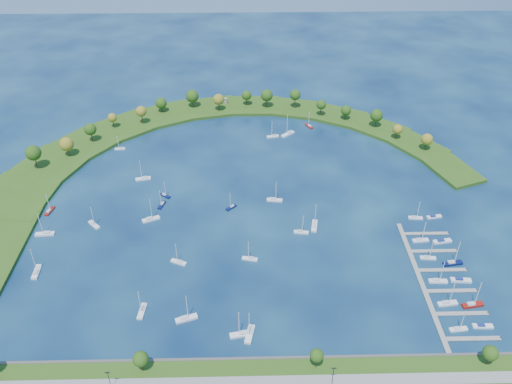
{
  "coord_description": "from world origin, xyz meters",
  "views": [
    {
      "loc": [
        -0.27,
        -231.54,
        170.47
      ],
      "look_at": [
        5.0,
        5.0,
        4.0
      ],
      "focal_mm": 37.13,
      "sensor_mm": 36.0,
      "label": 1
    }
  ],
  "objects_px": {
    "moored_boat_5": "(301,232)",
    "docked_boat_8": "(421,240)",
    "moored_boat_13": "(94,224)",
    "moored_boat_14": "(151,219)",
    "harbor_tower": "(226,101)",
    "moored_boat_7": "(45,233)",
    "moored_boat_18": "(142,310)",
    "moored_boat_6": "(241,334)",
    "moored_boat_21": "(162,204)",
    "docked_boat_6": "(428,257)",
    "docked_boat_11": "(434,217)",
    "moored_boat_8": "(309,126)",
    "moored_boat_16": "(273,136)",
    "moored_boat_3": "(250,333)",
    "moored_boat_17": "(50,211)",
    "docked_boat_1": "(482,326)",
    "moored_boat_4": "(186,318)",
    "dock_system": "(437,280)",
    "docked_boat_4": "(438,281)",
    "moored_boat_9": "(231,207)",
    "moored_boat_1": "(288,134)",
    "moored_boat_20": "(314,225)",
    "docked_boat_3": "(473,304)",
    "docked_boat_9": "(442,241)",
    "docked_boat_5": "(461,280)",
    "docked_boat_0": "(458,329)",
    "moored_boat_12": "(274,199)",
    "moored_boat_19": "(165,195)",
    "docked_boat_10": "(416,217)",
    "docked_boat_7": "(453,263)",
    "moored_boat_0": "(120,148)",
    "docked_boat_2": "(447,303)",
    "moored_boat_2": "(179,262)",
    "moored_boat_15": "(36,272)",
    "moored_boat_10": "(143,178)"
  },
  "relations": [
    {
      "from": "moored_boat_1",
      "to": "docked_boat_2",
      "type": "bearing_deg",
      "value": 69.36
    },
    {
      "from": "dock_system",
      "to": "docked_boat_7",
      "type": "relative_size",
      "value": 6.04
    },
    {
      "from": "moored_boat_9",
      "to": "docked_boat_4",
      "type": "relative_size",
      "value": 0.8
    },
    {
      "from": "docked_boat_8",
      "to": "docked_boat_5",
      "type": "bearing_deg",
      "value": -74.83
    },
    {
      "from": "moored_boat_8",
      "to": "docked_boat_3",
      "type": "relative_size",
      "value": 0.79
    },
    {
      "from": "harbor_tower",
      "to": "moored_boat_5",
      "type": "relative_size",
      "value": 0.39
    },
    {
      "from": "moored_boat_12",
      "to": "moored_boat_16",
      "type": "relative_size",
      "value": 1.06
    },
    {
      "from": "moored_boat_10",
      "to": "moored_boat_0",
      "type": "bearing_deg",
      "value": -71.19
    },
    {
      "from": "dock_system",
      "to": "moored_boat_18",
      "type": "relative_size",
      "value": 6.35
    },
    {
      "from": "moored_boat_3",
      "to": "docked_boat_9",
      "type": "bearing_deg",
      "value": 132.08
    },
    {
      "from": "moored_boat_0",
      "to": "docked_boat_1",
      "type": "relative_size",
      "value": 1.14
    },
    {
      "from": "moored_boat_17",
      "to": "moored_boat_1",
      "type": "bearing_deg",
      "value": -45.13
    },
    {
      "from": "moored_boat_6",
      "to": "moored_boat_21",
      "type": "distance_m",
      "value": 98.82
    },
    {
      "from": "moored_boat_17",
      "to": "docked_boat_1",
      "type": "xyz_separation_m",
      "value": [
        201.0,
        -82.67,
        -0.27
      ]
    },
    {
      "from": "moored_boat_3",
      "to": "docked_boat_4",
      "type": "bearing_deg",
      "value": 120.26
    },
    {
      "from": "moored_boat_19",
      "to": "moored_boat_8",
      "type": "bearing_deg",
      "value": 79.88
    },
    {
      "from": "moored_boat_4",
      "to": "moored_boat_12",
      "type": "bearing_deg",
      "value": 44.78
    },
    {
      "from": "moored_boat_1",
      "to": "moored_boat_20",
      "type": "bearing_deg",
      "value": 52.35
    },
    {
      "from": "docked_boat_6",
      "to": "docked_boat_11",
      "type": "xyz_separation_m",
      "value": [
        12.35,
        31.52,
        -0.28
      ]
    },
    {
      "from": "moored_boat_12",
      "to": "docked_boat_9",
      "type": "height_order",
      "value": "moored_boat_12"
    },
    {
      "from": "moored_boat_12",
      "to": "docked_boat_8",
      "type": "relative_size",
      "value": 1.05
    },
    {
      "from": "docked_boat_2",
      "to": "moored_boat_20",
      "type": "bearing_deg",
      "value": 125.8
    },
    {
      "from": "moored_boat_2",
      "to": "docked_boat_0",
      "type": "distance_m",
      "value": 125.5
    },
    {
      "from": "docked_boat_0",
      "to": "docked_boat_8",
      "type": "height_order",
      "value": "docked_boat_8"
    },
    {
      "from": "moored_boat_17",
      "to": "docked_boat_5",
      "type": "relative_size",
      "value": 1.21
    },
    {
      "from": "moored_boat_5",
      "to": "docked_boat_8",
      "type": "xyz_separation_m",
      "value": [
        58.46,
        -7.7,
        0.03
      ]
    },
    {
      "from": "moored_boat_8",
      "to": "moored_boat_16",
      "type": "distance_m",
      "value": 28.76
    },
    {
      "from": "moored_boat_14",
      "to": "moored_boat_19",
      "type": "distance_m",
      "value": 21.83
    },
    {
      "from": "moored_boat_1",
      "to": "docked_boat_5",
      "type": "relative_size",
      "value": 1.61
    },
    {
      "from": "moored_boat_6",
      "to": "moored_boat_13",
      "type": "xyz_separation_m",
      "value": [
        -75.75,
        72.57,
        -0.04
      ]
    },
    {
      "from": "moored_boat_13",
      "to": "moored_boat_14",
      "type": "xyz_separation_m",
      "value": [
        28.62,
        3.79,
        0.04
      ]
    },
    {
      "from": "docked_boat_4",
      "to": "moored_boat_12",
      "type": "bearing_deg",
      "value": 140.86
    },
    {
      "from": "docked_boat_4",
      "to": "moored_boat_9",
      "type": "bearing_deg",
      "value": 151.48
    },
    {
      "from": "moored_boat_5",
      "to": "docked_boat_9",
      "type": "relative_size",
      "value": 1.15
    },
    {
      "from": "moored_boat_4",
      "to": "moored_boat_17",
      "type": "xyz_separation_m",
      "value": [
        -79.0,
        75.99,
        -0.07
      ]
    },
    {
      "from": "moored_boat_7",
      "to": "moored_boat_18",
      "type": "relative_size",
      "value": 1.07
    },
    {
      "from": "moored_boat_15",
      "to": "docked_boat_3",
      "type": "bearing_deg",
      "value": -99.99
    },
    {
      "from": "moored_boat_6",
      "to": "moored_boat_13",
      "type": "height_order",
      "value": "moored_boat_6"
    },
    {
      "from": "moored_boat_4",
      "to": "docked_boat_0",
      "type": "height_order",
      "value": "moored_boat_4"
    },
    {
      "from": "moored_boat_17",
      "to": "docked_boat_3",
      "type": "xyz_separation_m",
      "value": [
        201.01,
        -71.1,
        0.08
      ]
    },
    {
      "from": "moored_boat_0",
      "to": "docked_boat_5",
      "type": "bearing_deg",
      "value": 140.37
    },
    {
      "from": "moored_boat_14",
      "to": "docked_boat_9",
      "type": "height_order",
      "value": "moored_boat_14"
    },
    {
      "from": "moored_boat_13",
      "to": "moored_boat_14",
      "type": "distance_m",
      "value": 28.86
    },
    {
      "from": "moored_boat_3",
      "to": "docked_boat_4",
      "type": "distance_m",
      "value": 89.68
    },
    {
      "from": "moored_boat_14",
      "to": "docked_boat_10",
      "type": "xyz_separation_m",
      "value": [
        138.16,
        -1.71,
        -0.08
      ]
    },
    {
      "from": "moored_boat_17",
      "to": "moored_boat_7",
      "type": "bearing_deg",
      "value": -156.56
    },
    {
      "from": "moored_boat_0",
      "to": "moored_boat_17",
      "type": "distance_m",
      "value": 69.5
    },
    {
      "from": "moored_boat_3",
      "to": "moored_boat_19",
      "type": "distance_m",
      "value": 107.7
    },
    {
      "from": "dock_system",
      "to": "moored_boat_12",
      "type": "height_order",
      "value": "moored_boat_12"
    },
    {
      "from": "moored_boat_3",
      "to": "moored_boat_16",
      "type": "bearing_deg",
      "value": -174.05
    }
  ]
}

